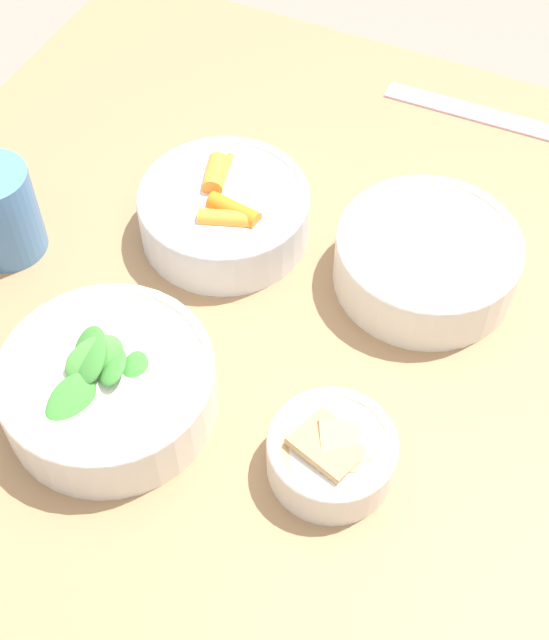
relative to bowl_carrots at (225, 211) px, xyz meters
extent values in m
plane|color=gray|center=(0.15, -0.08, -0.79)|extent=(10.00, 10.00, 0.00)
cube|color=#99724C|center=(0.15, -0.08, -0.05)|extent=(1.03, 0.95, 0.03)
cube|color=olive|center=(-0.31, 0.33, -0.42)|extent=(0.06, 0.06, 0.73)
cylinder|color=silver|center=(0.00, 0.00, -0.01)|extent=(0.18, 0.18, 0.05)
torus|color=silver|center=(0.00, 0.00, 0.02)|extent=(0.18, 0.18, 0.01)
cylinder|color=orange|center=(0.03, -0.01, 0.01)|extent=(0.04, 0.05, 0.02)
cylinder|color=orange|center=(0.00, -0.03, 0.01)|extent=(0.04, 0.05, 0.02)
cylinder|color=orange|center=(0.00, 0.02, 0.01)|extent=(0.04, 0.06, 0.02)
cylinder|color=orange|center=(-0.02, 0.03, 0.01)|extent=(0.04, 0.06, 0.02)
cylinder|color=orange|center=(0.04, 0.02, 0.01)|extent=(0.06, 0.04, 0.02)
cylinder|color=orange|center=(-0.01, 0.01, 0.01)|extent=(0.03, 0.05, 0.02)
cylinder|color=orange|center=(0.02, -0.03, 0.02)|extent=(0.06, 0.04, 0.02)
cylinder|color=orange|center=(-0.02, 0.02, 0.03)|extent=(0.04, 0.05, 0.02)
cylinder|color=orange|center=(0.02, -0.02, 0.02)|extent=(0.06, 0.03, 0.02)
cylinder|color=silver|center=(0.00, -0.24, 0.00)|extent=(0.20, 0.20, 0.06)
torus|color=silver|center=(0.00, -0.24, 0.03)|extent=(0.20, 0.20, 0.01)
ellipsoid|color=#4C933D|center=(-0.01, -0.24, 0.04)|extent=(0.06, 0.06, 0.05)
ellipsoid|color=#3D8433|center=(-0.01, -0.28, 0.03)|extent=(0.04, 0.06, 0.03)
ellipsoid|color=#3D8433|center=(-0.01, -0.24, 0.04)|extent=(0.06, 0.06, 0.04)
ellipsoid|color=#4C933D|center=(-0.04, -0.24, 0.02)|extent=(0.05, 0.05, 0.04)
ellipsoid|color=#3D8433|center=(0.03, -0.23, 0.02)|extent=(0.03, 0.04, 0.02)
ellipsoid|color=#3D8433|center=(0.01, -0.24, 0.03)|extent=(0.04, 0.05, 0.02)
cylinder|color=silver|center=(0.22, 0.03, 0.00)|extent=(0.19, 0.19, 0.06)
torus|color=silver|center=(0.22, 0.03, 0.02)|extent=(0.19, 0.19, 0.01)
cylinder|color=#9E6B4C|center=(0.22, 0.03, -0.01)|extent=(0.17, 0.17, 0.03)
ellipsoid|color=#A36B4C|center=(0.27, 0.01, 0.01)|extent=(0.01, 0.01, 0.01)
ellipsoid|color=#A36B4C|center=(0.23, 0.08, 0.01)|extent=(0.01, 0.01, 0.01)
ellipsoid|color=#AD7551|center=(0.17, 0.02, 0.01)|extent=(0.01, 0.01, 0.01)
ellipsoid|color=#AD7551|center=(0.24, 0.10, 0.01)|extent=(0.01, 0.01, 0.01)
ellipsoid|color=#8E5B3D|center=(0.28, 0.05, 0.01)|extent=(0.01, 0.01, 0.01)
ellipsoid|color=#A36B4C|center=(0.28, 0.02, 0.01)|extent=(0.01, 0.01, 0.01)
ellipsoid|color=#8E5B3D|center=(0.20, -0.03, 0.01)|extent=(0.01, 0.01, 0.01)
ellipsoid|color=#8E5B3D|center=(0.17, 0.05, 0.01)|extent=(0.01, 0.01, 0.01)
ellipsoid|color=#AD7551|center=(0.19, 0.03, 0.01)|extent=(0.01, 0.01, 0.01)
ellipsoid|color=#8E5B3D|center=(0.17, 0.02, 0.01)|extent=(0.01, 0.01, 0.01)
cylinder|color=beige|center=(0.20, 0.01, 0.02)|extent=(0.03, 0.03, 0.01)
cylinder|color=beige|center=(0.25, 0.08, 0.01)|extent=(0.03, 0.03, 0.01)
cylinder|color=silver|center=(0.21, -0.22, -0.01)|extent=(0.11, 0.11, 0.04)
torus|color=silver|center=(0.21, -0.22, 0.01)|extent=(0.11, 0.11, 0.01)
cube|color=tan|center=(0.23, -0.23, 0.00)|extent=(0.05, 0.05, 0.02)
cube|color=tan|center=(0.21, -0.23, 0.00)|extent=(0.07, 0.07, 0.02)
cube|color=tan|center=(0.20, -0.23, 0.00)|extent=(0.06, 0.06, 0.02)
cube|color=tan|center=(0.22, -0.22, 0.01)|extent=(0.06, 0.06, 0.01)
cube|color=tan|center=(0.23, -0.21, 0.01)|extent=(0.07, 0.07, 0.02)
cube|color=tan|center=(0.21, -0.22, 0.01)|extent=(0.07, 0.07, 0.02)
cube|color=#EFB7C6|center=(0.22, 0.30, -0.03)|extent=(0.29, 0.03, 0.00)
cylinder|color=#4C7FB7|center=(-0.20, -0.11, 0.02)|extent=(0.08, 0.08, 0.10)
camera|label=1|loc=(0.33, -0.58, 0.68)|focal=50.00mm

